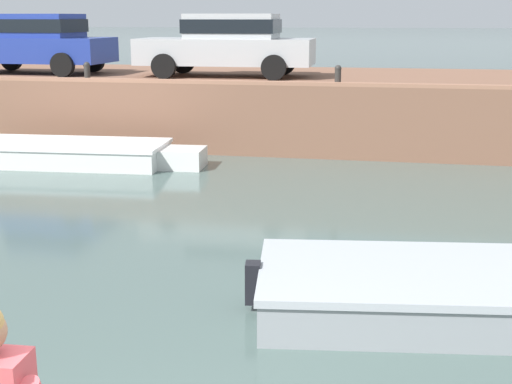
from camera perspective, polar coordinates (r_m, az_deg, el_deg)
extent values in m
plane|color=#4C605B|center=(9.90, 3.75, -4.31)|extent=(400.00, 400.00, 0.00)
cube|color=brown|center=(18.71, 7.46, 6.75)|extent=(60.00, 6.00, 1.61)
cube|color=#9F6C52|center=(15.76, 6.85, 8.55)|extent=(60.00, 0.24, 0.08)
cube|color=white|center=(15.84, -15.26, 2.89)|extent=(4.50, 1.84, 0.41)
cube|color=white|center=(15.01, -5.88, 2.73)|extent=(0.93, 0.92, 0.41)
cube|color=white|center=(15.80, -15.32, 3.76)|extent=(4.57, 1.90, 0.08)
cube|color=brown|center=(15.95, -16.39, 3.41)|extent=(0.32, 1.44, 0.06)
cube|color=#93999E|center=(8.00, 18.76, -7.97)|extent=(5.17, 2.49, 0.42)
cube|color=#B1B7BD|center=(7.91, 18.90, -6.28)|extent=(5.24, 2.55, 0.08)
cube|color=brown|center=(7.85, 16.21, -7.00)|extent=(0.46, 1.69, 0.06)
cube|color=black|center=(7.69, -0.24, -7.26)|extent=(0.18, 0.22, 0.45)
cube|color=#233893|center=(20.03, -17.30, 10.81)|extent=(4.08, 1.85, 0.64)
cube|color=#233893|center=(19.93, -17.02, 12.61)|extent=(2.06, 1.57, 0.60)
cube|color=black|center=(19.93, -17.02, 12.61)|extent=(2.14, 1.61, 0.33)
cylinder|color=black|center=(21.43, -18.99, 9.99)|extent=(0.61, 0.20, 0.60)
cylinder|color=black|center=(18.67, -15.23, 9.79)|extent=(0.61, 0.20, 0.60)
cylinder|color=black|center=(20.23, -12.88, 10.20)|extent=(0.61, 0.20, 0.60)
cube|color=#B7BABC|center=(18.17, -2.44, 11.16)|extent=(4.40, 1.79, 0.64)
cube|color=#B7BABC|center=(18.12, -1.91, 13.12)|extent=(2.21, 1.54, 0.60)
cube|color=black|center=(18.12, -1.91, 13.12)|extent=(2.30, 1.58, 0.33)
cylinder|color=black|center=(17.69, -7.40, 9.95)|extent=(0.60, 0.19, 0.60)
cylinder|color=black|center=(19.36, -5.85, 10.32)|extent=(0.60, 0.19, 0.60)
cylinder|color=black|center=(17.09, 1.43, 9.93)|extent=(0.60, 0.19, 0.60)
cylinder|color=black|center=(18.81, 2.24, 10.28)|extent=(0.60, 0.19, 0.60)
cylinder|color=#2D2B28|center=(17.36, -13.35, 9.21)|extent=(0.14, 0.14, 0.35)
sphere|color=#2D2B28|center=(17.35, -13.39, 9.85)|extent=(0.15, 0.15, 0.15)
cylinder|color=#2D2B28|center=(15.88, 6.56, 9.09)|extent=(0.14, 0.14, 0.35)
sphere|color=#2D2B28|center=(15.87, 6.58, 9.79)|extent=(0.15, 0.15, 0.15)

